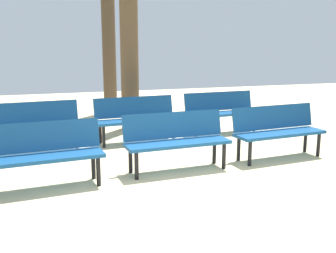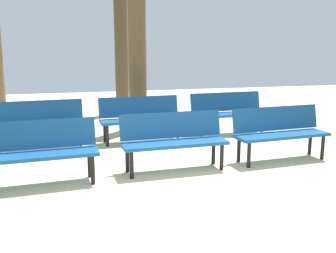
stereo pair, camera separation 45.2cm
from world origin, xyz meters
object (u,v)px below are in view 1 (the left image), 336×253
bench_r1_c2 (221,110)px  tree_2 (129,55)px  bench_r0_c0 (41,151)px  tree_1 (109,57)px  bench_r1_c0 (34,123)px  bench_r1_c1 (136,116)px  bench_r0_c2 (277,128)px  bench_r0_c1 (176,137)px

bench_r1_c2 → tree_2: (-1.76, 1.02, 1.15)m
bench_r0_c0 → bench_r1_c2: bearing=27.3°
bench_r1_c2 → tree_2: tree_2 is taller
bench_r1_c2 → tree_1: tree_1 is taller
tree_2 → bench_r1_c0: bearing=-147.4°
bench_r1_c1 → bench_r1_c2: (1.93, 0.20, 0.00)m
bench_r1_c0 → tree_1: (2.03, 3.62, 1.04)m
bench_r1_c1 → tree_2: (0.17, 1.22, 1.15)m
tree_1 → bench_r1_c1: bearing=-92.1°
bench_r1_c1 → tree_1: bearing=84.8°
bench_r1_c2 → tree_2: bearing=147.0°
bench_r0_c2 → tree_1: tree_1 is taller
tree_2 → bench_r0_c1: bearing=-90.4°
bench_r1_c1 → bench_r0_c0: bearing=-133.7°
tree_1 → bench_r0_c1: bearing=-89.8°
bench_r0_c0 → tree_1: tree_1 is taller
bench_r1_c1 → bench_r0_c2: bearing=-45.7°
tree_2 → bench_r0_c0: bearing=-120.7°
bench_r0_c1 → bench_r0_c2: (1.84, 0.10, 0.00)m
bench_r1_c2 → tree_2: 2.34m
tree_1 → bench_r0_c0: bearing=-109.0°
tree_1 → tree_2: tree_2 is taller
bench_r0_c2 → bench_r1_c2: bearing=87.0°
bench_r0_c1 → tree_1: 5.55m
tree_2 → bench_r1_c1: bearing=-98.0°
bench_r0_c0 → bench_r1_c1: same height
bench_r0_c2 → bench_r1_c2: (-0.06, 2.04, 0.00)m
bench_r0_c1 → tree_1: bearing=87.8°
bench_r0_c0 → bench_r1_c1: bearing=45.0°
bench_r0_c1 → bench_r1_c1: same height
bench_r0_c0 → bench_r0_c2: (3.80, 0.27, 0.00)m
bench_r0_c0 → bench_r1_c1: (1.81, 2.11, 0.00)m
bench_r0_c2 → tree_2: 3.74m
bench_r0_c0 → tree_2: bearing=54.9°
bench_r1_c0 → bench_r1_c2: 3.84m
bench_r1_c0 → bench_r1_c2: bearing=0.4°
bench_r0_c0 → tree_1: 6.04m
bench_r1_c2 → bench_r1_c0: bearing=-178.3°
bench_r0_c2 → bench_r1_c0: same height
bench_r0_c1 → bench_r1_c2: (1.78, 2.13, 0.00)m
bench_r0_c1 → tree_1: size_ratio=0.52×
bench_r0_c0 → tree_2: size_ratio=0.49×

